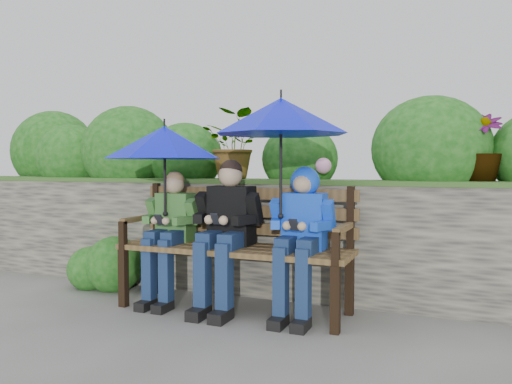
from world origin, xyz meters
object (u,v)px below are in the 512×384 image
at_px(boy_middle, 226,226).
at_px(umbrella_left, 165,142).
at_px(boy_right, 301,227).
at_px(umbrella_right, 281,116).
at_px(boy_left, 170,228).
at_px(park_bench, 238,239).

bearing_deg(boy_middle, umbrella_left, -178.65).
distance_m(boy_right, umbrella_right, 0.84).
xyz_separation_m(boy_left, umbrella_left, (-0.03, -0.02, 0.71)).
relative_size(boy_middle, boy_right, 1.05).
bearing_deg(boy_left, boy_middle, -1.09).
bearing_deg(umbrella_right, umbrella_left, 179.73).
xyz_separation_m(park_bench, boy_left, (-0.58, -0.08, 0.07)).
height_order(boy_right, umbrella_right, umbrella_right).
distance_m(boy_left, umbrella_right, 1.33).
relative_size(boy_left, boy_middle, 0.92).
relative_size(umbrella_left, umbrella_right, 0.96).
bearing_deg(boy_right, umbrella_left, -178.46).
distance_m(boy_right, umbrella_left, 1.34).
xyz_separation_m(boy_left, boy_middle, (0.52, -0.01, 0.04)).
bearing_deg(park_bench, boy_middle, -122.20).
distance_m(umbrella_left, umbrella_right, 1.03).
bearing_deg(umbrella_right, boy_left, 178.39).
height_order(boy_left, boy_right, boy_right).
distance_m(boy_left, umbrella_left, 0.71).
relative_size(boy_left, boy_right, 0.96).
bearing_deg(park_bench, boy_left, -171.83).
distance_m(boy_left, boy_right, 1.14).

